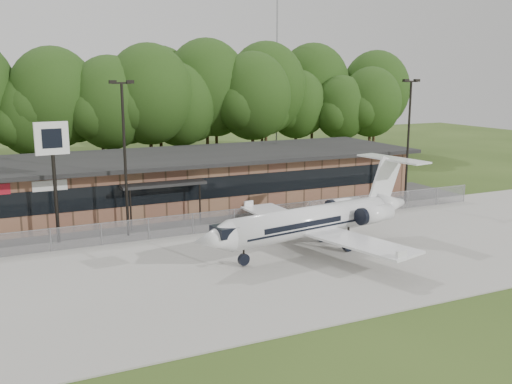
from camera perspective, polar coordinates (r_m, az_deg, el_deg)
name	(u,v)px	position (r m, az deg, el deg)	size (l,w,h in m)	color
ground	(324,317)	(26.06, 6.78, -12.32)	(160.00, 160.00, 0.00)	#304418
apron	(250,263)	(32.63, -0.64, -7.15)	(64.00, 18.00, 0.08)	#9E9B93
parking_lot	(186,218)	(42.96, -6.97, -2.63)	(50.00, 9.00, 0.06)	#383835
terminal	(169,180)	(46.66, -8.73, 1.15)	(41.00, 11.65, 4.30)	brown
fence	(207,223)	(38.65, -4.92, -3.06)	(46.00, 0.04, 1.52)	gray
treeline	(119,104)	(63.53, -13.52, 8.55)	(72.00, 12.00, 15.00)	#1C3611
radio_mast	(277,60)	(76.52, 2.11, 13.07)	(0.20, 0.20, 25.00)	gray
light_pole_mid	(124,147)	(37.75, -13.02, 4.38)	(1.55, 0.30, 10.23)	black
light_pole_right	(409,132)	(48.04, 15.01, 5.77)	(1.55, 0.30, 10.23)	black
business_jet	(317,221)	(34.56, 6.12, -2.89)	(15.98, 14.32, 5.38)	white
pole_sign	(53,151)	(37.41, -19.68, 3.85)	(2.04, 0.42, 7.74)	black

